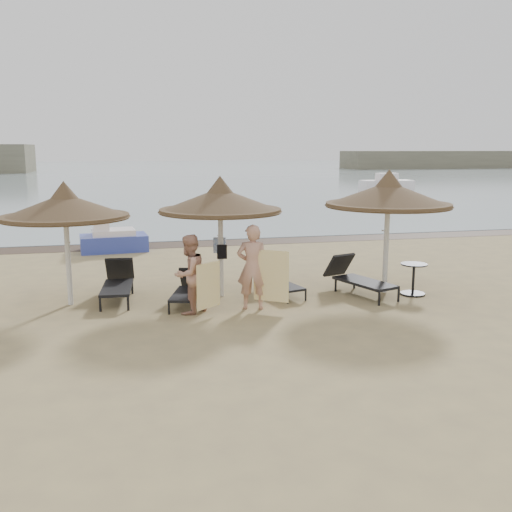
{
  "coord_description": "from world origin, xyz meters",
  "views": [
    {
      "loc": [
        -1.9,
        -11.15,
        3.43
      ],
      "look_at": [
        0.95,
        1.2,
        1.03
      ],
      "focal_mm": 40.0,
      "sensor_mm": 36.0,
      "label": 1
    }
  ],
  "objects": [
    {
      "name": "pedal_boat",
      "position": [
        -2.35,
        8.53,
        0.38
      ],
      "size": [
        2.3,
        1.49,
        1.02
      ],
      "rotation": [
        0.0,
        0.0,
        0.09
      ],
      "color": "#3444AC",
      "rests_on": "ground"
    },
    {
      "name": "towel_right",
      "position": [
        1.06,
        0.28,
        0.76
      ],
      "size": [
        0.66,
        0.46,
        1.11
      ],
      "rotation": [
        0.0,
        0.0,
        -0.6
      ],
      "color": "yellow",
      "rests_on": "ground"
    },
    {
      "name": "lounger_far_left",
      "position": [
        -2.13,
        2.05,
        0.39
      ],
      "size": [
        0.79,
        1.98,
        0.87
      ],
      "rotation": [
        0.0,
        0.0,
        -0.08
      ],
      "color": "black",
      "rests_on": "ground"
    },
    {
      "name": "bag_dark",
      "position": [
        0.23,
        1.58,
        1.09
      ],
      "size": [
        0.24,
        0.11,
        0.32
      ],
      "rotation": [
        0.0,
        0.0,
        -0.15
      ],
      "color": "black",
      "rests_on": "ground"
    },
    {
      "name": "buoy_left",
      "position": [
        -6.03,
        25.08,
        0.2
      ],
      "size": [
        0.4,
        0.4,
        0.4
      ],
      "primitive_type": "sphere",
      "color": "gold",
      "rests_on": "ground"
    },
    {
      "name": "person_right",
      "position": [
        0.71,
        0.53,
        1.07
      ],
      "size": [
        1.11,
        0.87,
        2.14
      ],
      "primitive_type": "imported",
      "rotation": [
        0.0,
        0.0,
        2.89
      ],
      "color": "tan",
      "rests_on": "ground"
    },
    {
      "name": "towel_left",
      "position": [
        -0.3,
        0.16,
        0.66
      ],
      "size": [
        0.55,
        0.43,
        0.95
      ],
      "rotation": [
        0.0,
        0.0,
        0.65
      ],
      "color": "yellow",
      "rests_on": "ground"
    },
    {
      "name": "palapa_center",
      "position": [
        0.23,
        1.74,
        2.25
      ],
      "size": [
        2.85,
        2.85,
        2.82
      ],
      "rotation": [
        0.0,
        0.0,
        0.26
      ],
      "color": "silver",
      "rests_on": "ground"
    },
    {
      "name": "palapa_right",
      "position": [
        4.15,
        1.23,
        2.35
      ],
      "size": [
        2.98,
        2.98,
        2.95
      ],
      "rotation": [
        0.0,
        0.0,
        0.33
      ],
      "color": "silver",
      "rests_on": "ground"
    },
    {
      "name": "ground",
      "position": [
        0.0,
        0.0,
        0.0
      ],
      "size": [
        160.0,
        160.0,
        0.0
      ],
      "primitive_type": "plane",
      "color": "tan",
      "rests_on": "ground"
    },
    {
      "name": "side_table",
      "position": [
        4.7,
        0.86,
        0.35
      ],
      "size": [
        0.62,
        0.62,
        0.75
      ],
      "rotation": [
        0.0,
        0.0,
        0.08
      ],
      "color": "black",
      "rests_on": "ground"
    },
    {
      "name": "palapa_left",
      "position": [
        -3.17,
        1.76,
        2.18
      ],
      "size": [
        2.77,
        2.77,
        2.74
      ],
      "rotation": [
        0.0,
        0.0,
        -0.3
      ],
      "color": "silver",
      "rests_on": "ground"
    },
    {
      "name": "sea",
      "position": [
        0.0,
        80.0,
        0.01
      ],
      "size": [
        200.0,
        140.0,
        0.03
      ],
      "primitive_type": "cube",
      "color": "#83979E",
      "rests_on": "ground"
    },
    {
      "name": "person_left",
      "position": [
        -0.65,
        0.51,
        0.97
      ],
      "size": [
        1.05,
        1.04,
        1.94
      ],
      "primitive_type": "imported",
      "rotation": [
        0.0,
        0.0,
        3.9
      ],
      "color": "tan",
      "rests_on": "ground"
    },
    {
      "name": "buoy_mid",
      "position": [
        4.19,
        28.55,
        0.19
      ],
      "size": [
        0.38,
        0.38,
        0.38
      ],
      "primitive_type": "sphere",
      "color": "gold",
      "rests_on": "ground"
    },
    {
      "name": "buoy_right",
      "position": [
        13.88,
        20.56,
        0.17
      ],
      "size": [
        0.35,
        0.35,
        0.35
      ],
      "primitive_type": "sphere",
      "color": "gold",
      "rests_on": "ground"
    },
    {
      "name": "wet_sand_strip",
      "position": [
        0.0,
        9.4,
        0.0
      ],
      "size": [
        200.0,
        1.6,
        0.01
      ],
      "primitive_type": "cube",
      "color": "#483627",
      "rests_on": "ground"
    },
    {
      "name": "lounger_far_right",
      "position": [
        3.43,
        1.25,
        0.4
      ],
      "size": [
        1.26,
        2.09,
        0.89
      ],
      "rotation": [
        0.0,
        0.0,
        0.33
      ],
      "color": "black",
      "rests_on": "ground"
    },
    {
      "name": "bag_patterned",
      "position": [
        0.23,
        1.92,
        1.19
      ],
      "size": [
        0.3,
        0.18,
        0.36
      ],
      "rotation": [
        0.0,
        0.0,
        -0.31
      ],
      "color": "white",
      "rests_on": "ground"
    },
    {
      "name": "lounger_near_right",
      "position": [
        1.58,
        1.64,
        0.32
      ],
      "size": [
        0.91,
        1.67,
        0.71
      ],
      "rotation": [
        0.0,
        0.0,
        0.26
      ],
      "color": "black",
      "rests_on": "ground"
    },
    {
      "name": "lounger_near_left",
      "position": [
        -0.61,
        1.27,
        0.33
      ],
      "size": [
        0.98,
        1.72,
        0.73
      ],
      "rotation": [
        0.0,
        0.0,
        -0.29
      ],
      "color": "black",
      "rests_on": "ground"
    }
  ]
}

